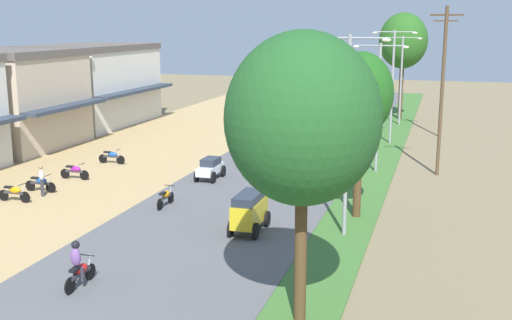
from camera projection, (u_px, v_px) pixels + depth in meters
name	position (u px, v px, depth m)	size (l,w,h in m)	color
shophouse_mid	(7.00, 99.00, 44.16)	(9.67, 8.72, 6.90)	#C6B299
shophouse_far	(91.00, 85.00, 54.43)	(9.04, 12.07, 6.90)	silver
parked_motorbike_second	(14.00, 192.00, 30.84)	(1.80, 0.54, 0.94)	black
parked_motorbike_third	(41.00, 183.00, 32.67)	(1.80, 0.54, 0.94)	black
parked_motorbike_fourth	(75.00, 171.00, 35.30)	(1.80, 0.54, 0.94)	black
parked_motorbike_fifth	(112.00, 156.00, 39.26)	(1.80, 0.54, 0.94)	black
pedestrian_on_shoulder	(42.00, 179.00, 31.79)	(0.42, 0.43, 1.62)	#33333D
median_tree_nearest	(303.00, 120.00, 17.40)	(4.39, 4.39, 8.44)	#4C351E
median_tree_second	(360.00, 95.00, 27.45)	(2.88, 2.88, 7.42)	#4C351E
median_tree_third	(403.00, 41.00, 56.60)	(4.33, 4.33, 9.57)	#4C351E
streetlamp_near	(347.00, 123.00, 25.15)	(3.16, 0.20, 8.18)	gray
streetlamp_mid	(379.00, 98.00, 36.45)	(3.16, 0.20, 7.50)	gray
streetlamp_far	(393.00, 79.00, 45.25)	(3.16, 0.20, 8.15)	gray
streetlamp_farthest	(401.00, 74.00, 53.82)	(3.16, 0.20, 7.57)	gray
utility_pole_near	(442.00, 89.00, 35.65)	(1.80, 0.20, 9.61)	brown
utility_pole_far	(443.00, 74.00, 48.28)	(1.80, 0.20, 9.34)	brown
car_van_yellow	(249.00, 210.00, 26.25)	(1.19, 2.41, 1.67)	gold
car_sedan_white	(210.00, 168.00, 35.26)	(1.10, 2.26, 1.19)	silver
motorbike_foreground_rider	(78.00, 265.00, 20.69)	(0.54, 1.80, 1.66)	black
motorbike_ahead_second	(166.00, 196.00, 29.99)	(0.54, 1.80, 0.94)	black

